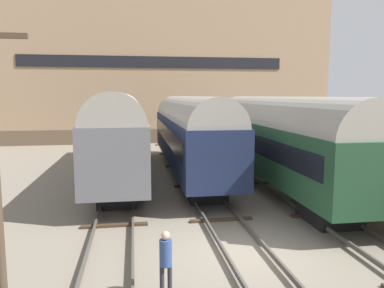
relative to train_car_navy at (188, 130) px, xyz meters
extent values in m
plane|color=slate|center=(0.00, -12.42, -2.90)|extent=(200.00, 200.00, 0.00)
cube|color=#4C4742|center=(-5.04, -12.42, -2.72)|extent=(0.08, 60.00, 0.16)
cube|color=#4C4742|center=(-3.60, -12.42, -2.72)|extent=(0.08, 60.00, 0.16)
cube|color=#3D2D1E|center=(-4.32, -9.42, -2.85)|extent=(2.60, 0.24, 0.10)
cube|color=#3D2D1E|center=(-4.32, -3.42, -2.85)|extent=(2.60, 0.24, 0.10)
cube|color=#3D2D1E|center=(-4.32, 2.58, -2.85)|extent=(2.60, 0.24, 0.10)
cube|color=#3D2D1E|center=(-4.32, 8.58, -2.85)|extent=(2.60, 0.24, 0.10)
cube|color=#3D2D1E|center=(-4.32, 14.58, -2.85)|extent=(2.60, 0.24, 0.10)
cube|color=#4C4742|center=(-0.72, -12.42, -2.72)|extent=(0.08, 60.00, 0.16)
cube|color=#4C4742|center=(0.72, -12.42, -2.72)|extent=(0.08, 60.00, 0.16)
cube|color=#3D2D1E|center=(0.00, -9.42, -2.85)|extent=(2.60, 0.24, 0.10)
cube|color=#3D2D1E|center=(0.00, -3.42, -2.85)|extent=(2.60, 0.24, 0.10)
cube|color=#3D2D1E|center=(0.00, 2.58, -2.85)|extent=(2.60, 0.24, 0.10)
cube|color=#3D2D1E|center=(0.00, 8.58, -2.85)|extent=(2.60, 0.24, 0.10)
cube|color=#3D2D1E|center=(0.00, 14.58, -2.85)|extent=(2.60, 0.24, 0.10)
cube|color=#4C4742|center=(3.60, -12.42, -2.72)|extent=(0.08, 60.00, 0.16)
cube|color=#4C4742|center=(5.04, -12.42, -2.72)|extent=(0.08, 60.00, 0.16)
cube|color=#3D2D1E|center=(4.32, -9.42, -2.85)|extent=(2.60, 0.24, 0.10)
cube|color=#3D2D1E|center=(4.32, -3.42, -2.85)|extent=(2.60, 0.24, 0.10)
cube|color=#3D2D1E|center=(4.32, 2.58, -2.85)|extent=(2.60, 0.24, 0.10)
cube|color=#3D2D1E|center=(4.32, 8.58, -2.85)|extent=(2.60, 0.24, 0.10)
cube|color=#3D2D1E|center=(4.32, 14.58, -2.85)|extent=(2.60, 0.24, 0.10)
cube|color=black|center=(0.00, 5.96, -2.40)|extent=(1.80, 2.40, 1.00)
cube|color=black|center=(0.00, -5.96, -2.40)|extent=(1.80, 2.40, 1.00)
cube|color=#192342|center=(0.00, 0.00, -0.54)|extent=(2.87, 18.34, 2.72)
cube|color=black|center=(0.00, 0.00, -0.22)|extent=(2.91, 16.87, 0.98)
cylinder|color=gray|center=(0.00, 0.00, 0.82)|extent=(2.73, 17.97, 2.73)
cube|color=black|center=(4.32, 0.70, -2.40)|extent=(1.80, 2.40, 1.00)
cube|color=black|center=(4.32, -10.16, -2.40)|extent=(1.80, 2.40, 1.00)
cube|color=#1E4228|center=(4.32, -4.73, -0.59)|extent=(3.05, 16.71, 2.63)
cube|color=black|center=(4.32, -4.73, -0.27)|extent=(3.09, 15.37, 0.95)
cylinder|color=gray|center=(4.32, -4.73, 0.73)|extent=(2.90, 16.38, 2.90)
cube|color=black|center=(-4.32, 5.99, -2.40)|extent=(1.80, 2.40, 1.00)
cube|color=black|center=(-4.32, -6.14, -2.40)|extent=(1.80, 2.40, 1.00)
cube|color=slate|center=(-4.32, -0.07, -0.45)|extent=(2.92, 18.66, 2.91)
cube|color=black|center=(-4.32, -0.07, -0.10)|extent=(2.96, 17.17, 1.05)
cylinder|color=gray|center=(-4.32, -0.07, 1.01)|extent=(2.77, 18.29, 2.77)
cylinder|color=brown|center=(5.79, -6.67, -2.39)|extent=(0.20, 0.20, 1.03)
cylinder|color=brown|center=(8.00, -6.67, -2.39)|extent=(0.20, 0.20, 1.03)
cylinder|color=#282833|center=(-2.86, -14.87, -2.49)|extent=(0.12, 0.12, 0.82)
cylinder|color=#282833|center=(-2.66, -14.87, -2.49)|extent=(0.12, 0.12, 0.82)
cylinder|color=navy|center=(-2.76, -14.87, -1.74)|extent=(0.32, 0.32, 0.69)
sphere|color=tan|center=(-2.76, -14.87, -1.28)|extent=(0.22, 0.22, 0.22)
cube|color=brown|center=(-1.17, 21.65, -2.12)|extent=(39.48, 10.52, 1.57)
cube|color=#9E7F60|center=(-1.17, 21.65, 5.72)|extent=(39.48, 10.52, 14.11)
cube|color=black|center=(-1.17, 16.34, 5.72)|extent=(27.64, 0.10, 1.20)
camera|label=1|loc=(-3.50, -23.92, 2.23)|focal=35.00mm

